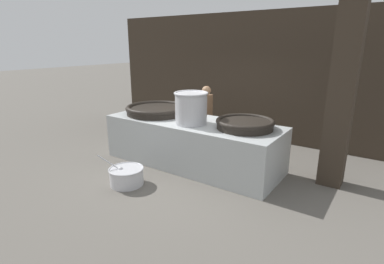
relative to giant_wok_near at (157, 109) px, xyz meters
The scene contains 9 objects.
ground_plane 1.57m from the giant_wok_near, ahead, with size 60.00×60.00×0.00m, color #666059.
back_wall 2.96m from the giant_wok_near, 67.38° to the left, with size 9.18×0.24×3.48m, color #382D23.
support_pillar 4.00m from the giant_wok_near, ahead, with size 0.43×0.43×3.48m, color #382D23.
hearth_platform 1.27m from the giant_wok_near, ahead, with size 3.96×1.42×1.00m.
giant_wok_near is the anchor object (origin of this frame).
giant_wok_far 2.32m from the giant_wok_near, ahead, with size 1.16×1.16×0.19m.
stock_pot 1.28m from the giant_wok_near, 13.80° to the right, with size 0.71×0.71×0.67m.
cook 1.25m from the giant_wok_near, 46.98° to the left, with size 0.43×0.64×1.64m.
prep_bowl_vegetables 2.04m from the giant_wok_near, 68.49° to the right, with size 0.80×0.67×0.61m.
Camera 1 is at (3.61, -5.23, 2.62)m, focal length 28.00 mm.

